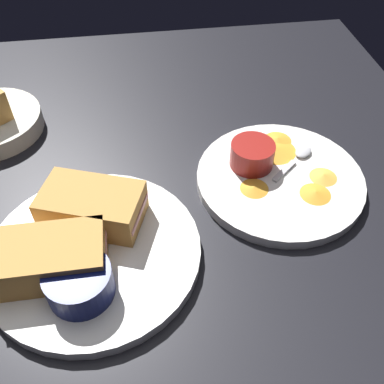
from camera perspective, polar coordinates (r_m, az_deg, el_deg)
name	(u,v)px	position (r cm, az deg, el deg)	size (l,w,h in cm)	color
ground_plane	(116,223)	(63.18, -9.97, -4.06)	(110.00, 110.00, 3.00)	black
plate_sandwich_main	(94,253)	(57.63, -12.73, -7.79)	(27.46, 27.46, 1.60)	white
sandwich_half_near	(92,206)	(58.50, -12.99, -1.81)	(14.86, 11.64, 4.80)	#C68C42
sandwich_half_far	(50,258)	(54.51, -18.15, -8.25)	(13.29, 7.65, 4.80)	#C68C42
ramekin_dark_sauce	(79,282)	(52.00, -14.66, -11.36)	(7.83, 7.83, 3.95)	#0C144C
spoon_by_dark_ramekin	(79,249)	(56.90, -14.60, -7.32)	(2.44, 9.94, 0.80)	silver
plate_chips_companion	(280,179)	(66.35, 11.45, 1.65)	(24.89, 24.89, 1.60)	white
ramekin_light_gravy	(252,154)	(65.58, 7.94, 4.99)	(6.61, 6.61, 3.78)	maroon
spoon_by_gravy_ramekin	(299,156)	(69.11, 13.90, 4.60)	(8.43, 7.58, 0.80)	silver
plantain_chip_scatter	(286,163)	(67.56, 12.23, 3.76)	(15.83, 18.64, 0.60)	gold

